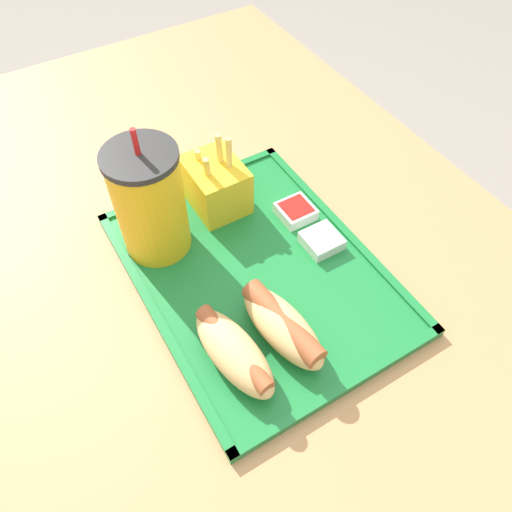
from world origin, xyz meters
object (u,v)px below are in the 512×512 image
hot_dog_near (283,326)px  fries_carton (216,184)px  sauce_cup_mayo (322,240)px  hot_dog_far (234,352)px  sauce_cup_ketchup (296,211)px  soda_cup (150,202)px

hot_dog_near → fries_carton: fries_carton is taller
fries_carton → sauce_cup_mayo: (-0.15, -0.09, -0.03)m
fries_carton → hot_dog_far: bearing=156.4°
fries_carton → sauce_cup_ketchup: 0.12m
hot_dog_far → fries_carton: size_ratio=1.18×
sauce_cup_ketchup → hot_dog_near: bearing=141.7°
hot_dog_far → sauce_cup_ketchup: size_ratio=2.87×
hot_dog_near → fries_carton: bearing=-9.4°
soda_cup → sauce_cup_ketchup: bearing=-105.9°
hot_dog_far → sauce_cup_ketchup: (0.16, -0.19, -0.02)m
soda_cup → sauce_cup_mayo: (-0.12, -0.19, -0.07)m
fries_carton → soda_cup: bearing=104.2°
hot_dog_near → fries_carton: 0.25m
hot_dog_far → sauce_cup_mayo: hot_dog_far is taller
hot_dog_near → sauce_cup_mayo: hot_dog_near is taller
hot_dog_near → sauce_cup_mayo: bearing=-53.1°
soda_cup → sauce_cup_mayo: size_ratio=4.00×
hot_dog_far → fries_carton: bearing=-23.6°
sauce_cup_mayo → sauce_cup_ketchup: same height
soda_cup → hot_dog_near: 0.23m
fries_carton → sauce_cup_ketchup: bearing=-133.6°
soda_cup → hot_dog_far: (-0.22, -0.00, -0.05)m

